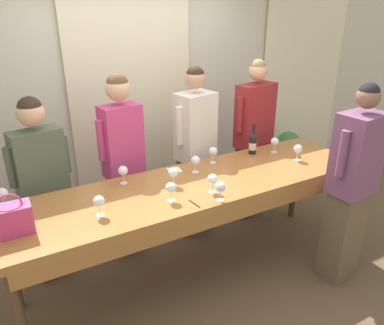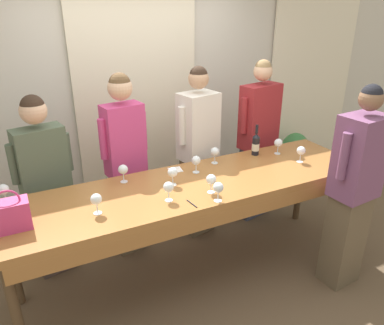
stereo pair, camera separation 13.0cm
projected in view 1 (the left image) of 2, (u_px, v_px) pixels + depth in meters
The scene contains 26 objects.
ground_plane at pixel (196, 273), 3.52m from camera, with size 18.00×18.00×0.00m, color brown.
wall_back at pixel (131, 94), 4.15m from camera, with size 12.00×0.06×2.80m.
curtain_panel_center at pixel (133, 101), 4.12m from camera, with size 1.38×0.03×2.69m.
curtain_panel_right at pixel (302, 79), 5.25m from camera, with size 1.38×0.03×2.69m.
tasting_bar at pixel (198, 192), 3.16m from camera, with size 3.14×0.83×0.95m.
wine_bottle at pixel (253, 143), 3.69m from camera, with size 0.07×0.07×0.31m.
handbag at pixel (12, 219), 2.41m from camera, with size 0.25×0.15×0.29m.
wine_glass_front_left at pixel (99, 202), 2.61m from camera, with size 0.08×0.08×0.16m.
wine_glass_front_mid at pixel (195, 161), 3.29m from camera, with size 0.08×0.08×0.16m.
wine_glass_front_right at pixel (275, 142), 3.73m from camera, with size 0.08×0.08×0.16m.
wine_glass_center_left at pixel (221, 187), 2.82m from camera, with size 0.08×0.08×0.16m.
wine_glass_center_mid at pixel (298, 149), 3.54m from camera, with size 0.08×0.08×0.16m.
wine_glass_center_right at pixel (213, 180), 2.94m from camera, with size 0.08×0.08×0.16m.
wine_glass_back_left at pixel (173, 173), 3.05m from camera, with size 0.08×0.08×0.16m.
wine_glass_back_mid at pixel (2, 194), 2.72m from camera, with size 0.08×0.08×0.16m.
wine_glass_back_right at pixel (213, 152), 3.48m from camera, with size 0.08×0.08×0.16m.
wine_glass_near_host at pixel (171, 188), 2.81m from camera, with size 0.08×0.08×0.16m.
wine_glass_by_bottle at pixel (123, 171), 3.09m from camera, with size 0.08×0.08×0.16m.
napkin at pixel (174, 170), 3.37m from camera, with size 0.13×0.13×0.00m.
pen at pixel (195, 204), 2.80m from camera, with size 0.02×0.13×0.01m.
guest_olive_jacket at pixel (44, 188), 3.19m from camera, with size 0.52×0.28×1.68m.
guest_pink_top at pixel (124, 164), 3.48m from camera, with size 0.47×0.26×1.80m.
guest_cream_sweater at pixel (195, 153), 3.84m from camera, with size 0.48×0.34×1.80m.
guest_striped_shirt at pixel (253, 140), 4.17m from camera, with size 0.56×0.29×1.81m.
host_pouring at pixel (351, 187), 3.15m from camera, with size 0.48×0.30×1.79m.
potted_plant at pixel (287, 155), 5.13m from camera, with size 0.40×0.40×0.75m.
Camera 1 is at (-1.41, -2.44, 2.35)m, focal length 35.00 mm.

